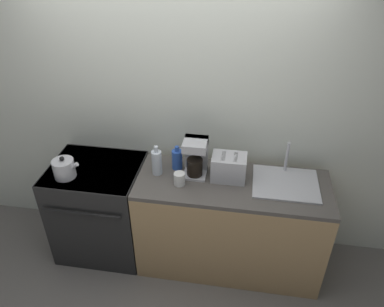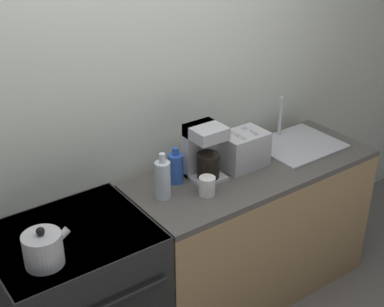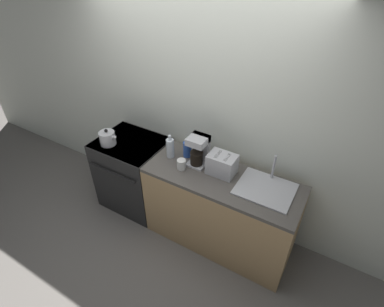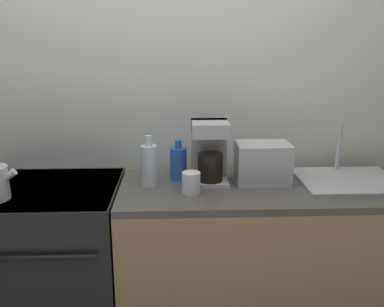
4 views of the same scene
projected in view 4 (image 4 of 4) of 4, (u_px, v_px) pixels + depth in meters
wall_back at (164, 101)px, 2.45m from camera, size 8.00×0.05×2.60m
stove at (48, 267)px, 2.28m from camera, size 0.78×0.69×0.92m
counter_block at (269, 266)px, 2.31m from camera, size 1.57×0.61×0.92m
toaster at (263, 163)px, 2.22m from camera, size 0.27×0.20×0.21m
coffee_maker at (210, 151)px, 2.21m from camera, size 0.19×0.20×0.32m
sink_tray at (348, 179)px, 2.25m from camera, size 0.52×0.43×0.28m
bottle_blue at (178, 163)px, 2.27m from camera, size 0.09×0.09×0.21m
bottle_clear at (149, 165)px, 2.16m from camera, size 0.08×0.08×0.26m
cup_white at (191, 183)px, 2.08m from camera, size 0.09×0.09×0.11m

